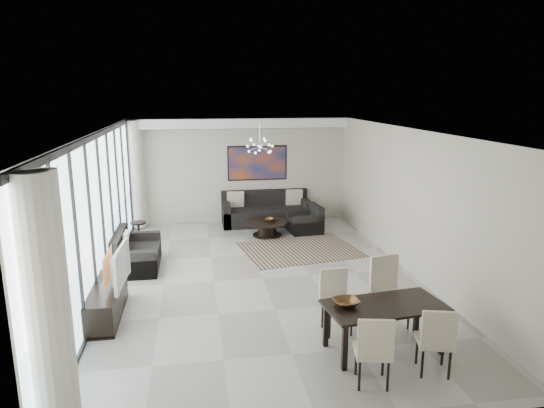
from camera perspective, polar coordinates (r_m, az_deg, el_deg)
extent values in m
cube|color=#A8A39B|center=(9.69, -1.09, -8.68)|extent=(6.00, 9.00, 0.02)
cube|color=white|center=(9.03, -1.17, 8.55)|extent=(6.00, 9.00, 0.02)
cube|color=beige|center=(13.63, -3.83, 3.96)|extent=(6.00, 0.02, 2.90)
cube|color=beige|center=(5.08, 6.27, -12.08)|extent=(6.00, 0.02, 2.90)
cube|color=beige|center=(10.11, 15.89, 0.28)|extent=(0.02, 9.00, 2.90)
cube|color=silver|center=(9.33, -19.57, -1.04)|extent=(0.01, 8.95, 2.85)
cube|color=black|center=(9.10, -20.00, 7.55)|extent=(0.04, 8.95, 0.10)
cube|color=black|center=(9.74, -18.70, -9.16)|extent=(0.04, 8.95, 0.06)
cube|color=black|center=(5.62, -26.24, -10.89)|extent=(0.04, 0.05, 2.88)
cube|color=black|center=(6.51, -23.75, -7.39)|extent=(0.04, 0.05, 2.88)
cube|color=black|center=(7.43, -21.90, -4.74)|extent=(0.04, 0.05, 2.88)
cube|color=black|center=(8.37, -20.47, -2.68)|extent=(0.04, 0.05, 2.88)
cube|color=black|center=(9.32, -19.33, -1.03)|extent=(0.04, 0.05, 2.88)
cube|color=black|center=(10.28, -18.41, 0.31)|extent=(0.04, 0.05, 2.88)
cube|color=black|center=(11.25, -17.64, 1.42)|extent=(0.04, 0.05, 2.88)
cube|color=black|center=(12.22, -17.00, 2.35)|extent=(0.04, 0.05, 2.88)
cube|color=black|center=(13.20, -16.45, 3.15)|extent=(0.04, 0.05, 2.88)
cylinder|color=silver|center=(5.44, -25.26, -11.54)|extent=(0.36, 0.36, 2.85)
cylinder|color=silver|center=(13.33, -15.77, 3.28)|extent=(0.36, 0.36, 2.85)
cube|color=white|center=(13.30, -3.83, 9.46)|extent=(5.98, 0.40, 0.26)
cube|color=#A54217|center=(13.64, -1.73, 4.84)|extent=(1.68, 0.04, 0.98)
cylinder|color=silver|center=(11.56, -1.45, 8.22)|extent=(0.02, 0.02, 0.55)
sphere|color=silver|center=(11.59, -1.45, 6.87)|extent=(0.12, 0.12, 0.12)
cube|color=black|center=(11.38, 3.25, -5.37)|extent=(2.86, 2.38, 0.01)
cylinder|color=black|center=(12.37, -0.59, -2.17)|extent=(1.07, 1.07, 0.04)
cylinder|color=black|center=(12.42, -0.58, -3.00)|extent=(0.47, 0.47, 0.33)
cylinder|color=black|center=(12.46, -0.58, -3.66)|extent=(0.75, 0.75, 0.03)
imported|color=brown|center=(12.36, -0.33, -1.87)|extent=(0.26, 0.26, 0.08)
cube|color=black|center=(13.51, -0.65, -1.42)|extent=(2.45, 1.00, 0.45)
cube|color=black|center=(13.79, -0.91, 0.79)|extent=(2.45, 0.20, 0.45)
cube|color=black|center=(13.37, -5.43, -1.19)|extent=(0.20, 1.00, 0.65)
cube|color=black|center=(13.69, 4.00, -0.82)|extent=(0.20, 1.00, 0.65)
cube|color=black|center=(10.60, -15.52, -6.17)|extent=(0.88, 1.56, 0.39)
cube|color=black|center=(10.53, -17.54, -4.21)|extent=(0.18, 1.56, 0.39)
cube|color=black|center=(9.93, -15.96, -6.99)|extent=(0.88, 0.18, 0.56)
cube|color=black|center=(11.23, -15.18, -4.59)|extent=(0.88, 0.18, 0.56)
cube|color=black|center=(12.76, 3.84, -2.52)|extent=(0.88, 0.92, 0.36)
cube|color=black|center=(12.77, 5.23, -0.88)|extent=(0.24, 0.86, 0.36)
cube|color=black|center=(13.05, 3.37, -1.80)|extent=(0.81, 0.24, 0.52)
cube|color=black|center=(12.42, 4.35, -2.58)|extent=(0.81, 0.24, 0.52)
cylinder|color=black|center=(12.19, -15.47, -2.14)|extent=(0.38, 0.38, 0.04)
cylinder|color=black|center=(12.26, -15.40, -3.30)|extent=(0.06, 0.06, 0.47)
cylinder|color=black|center=(12.32, -15.33, -4.33)|extent=(0.27, 0.27, 0.03)
cube|color=black|center=(8.51, -18.90, -10.80)|extent=(0.47, 1.65, 0.52)
imported|color=gray|center=(8.35, -18.02, -6.95)|extent=(0.20, 1.11, 0.64)
cube|color=black|center=(7.11, 13.12, -11.58)|extent=(1.76, 1.03, 0.04)
cube|color=black|center=(6.70, 8.55, -16.33)|extent=(0.07, 0.07, 0.66)
cube|color=black|center=(7.22, 6.36, -13.95)|extent=(0.07, 0.07, 0.66)
cube|color=black|center=(7.38, 19.44, -14.03)|extent=(0.07, 0.07, 0.66)
cube|color=black|center=(7.86, 16.67, -12.11)|extent=(0.07, 0.07, 0.66)
cube|color=beige|center=(6.44, 11.73, -16.58)|extent=(0.53, 0.53, 0.06)
cube|color=beige|center=(6.16, 12.12, -15.43)|extent=(0.44, 0.14, 0.54)
cylinder|color=black|center=(6.69, 9.86, -17.65)|extent=(0.04, 0.04, 0.41)
cylinder|color=black|center=(6.45, 13.48, -19.10)|extent=(0.04, 0.04, 0.41)
cube|color=beige|center=(6.88, 18.52, -15.06)|extent=(0.53, 0.53, 0.06)
cube|color=beige|center=(6.61, 19.07, -13.94)|extent=(0.43, 0.15, 0.53)
cylinder|color=black|center=(7.10, 16.67, -16.13)|extent=(0.04, 0.04, 0.41)
cylinder|color=black|center=(6.89, 20.16, -17.36)|extent=(0.04, 0.04, 0.41)
cube|color=beige|center=(7.58, 7.67, -11.69)|extent=(0.46, 0.46, 0.06)
cube|color=beige|center=(7.65, 7.24, -9.42)|extent=(0.44, 0.07, 0.54)
cylinder|color=black|center=(7.60, 9.33, -13.67)|extent=(0.04, 0.04, 0.41)
cylinder|color=black|center=(7.78, 5.95, -12.90)|extent=(0.04, 0.04, 0.41)
cube|color=beige|center=(7.88, 13.84, -10.45)|extent=(0.61, 0.61, 0.07)
cube|color=beige|center=(7.94, 13.01, -8.00)|extent=(0.51, 0.17, 0.62)
cylinder|color=black|center=(7.96, 15.77, -12.45)|extent=(0.04, 0.04, 0.47)
cylinder|color=black|center=(8.03, 11.72, -11.99)|extent=(0.04, 0.04, 0.47)
imported|color=brown|center=(6.96, 8.74, -11.38)|extent=(0.40, 0.40, 0.09)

